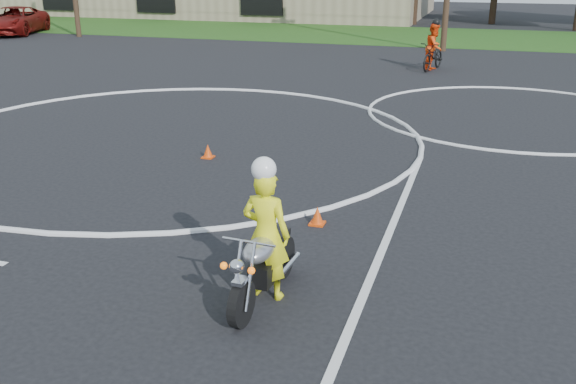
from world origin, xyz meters
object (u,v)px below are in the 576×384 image
(pickup_grp, at_px, (14,21))
(rider_second_grp, at_px, (434,52))
(primary_motorcycle, at_px, (263,265))
(rider_primary_grp, at_px, (266,231))

(pickup_grp, bearing_deg, rider_second_grp, -31.56)
(primary_motorcycle, distance_m, rider_primary_grp, 0.43)
(primary_motorcycle, distance_m, rider_second_grp, 19.05)
(rider_primary_grp, height_order, pickup_grp, rider_primary_grp)
(rider_primary_grp, bearing_deg, pickup_grp, 137.83)
(rider_primary_grp, relative_size, rider_second_grp, 0.87)
(primary_motorcycle, bearing_deg, pickup_grp, 137.68)
(rider_primary_grp, height_order, rider_second_grp, rider_second_grp)
(rider_primary_grp, xyz_separation_m, rider_second_grp, (0.27, 18.92, -0.21))
(rider_primary_grp, bearing_deg, primary_motorcycle, -85.87)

